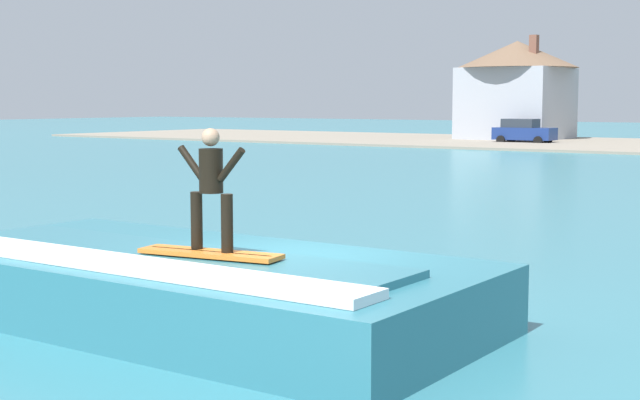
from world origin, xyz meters
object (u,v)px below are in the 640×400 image
at_px(surfer, 211,183).
at_px(house_with_chimney, 517,86).
at_px(surfboard, 210,253).
at_px(wave_crest, 187,286).
at_px(car_near_shore, 523,131).

bearing_deg(surfer, house_with_chimney, 109.23).
bearing_deg(surfboard, surfer, 101.50).
bearing_deg(house_with_chimney, surfer, -70.77).
relative_size(surfboard, house_with_chimney, 0.22).
xyz_separation_m(wave_crest, surfboard, (0.80, -0.40, 0.60)).
bearing_deg(house_with_chimney, car_near_shore, -61.93).
xyz_separation_m(wave_crest, surfer, (0.79, -0.35, 1.54)).
relative_size(wave_crest, surfboard, 4.13).
height_order(wave_crest, house_with_chimney, house_with_chimney).
distance_m(surfboard, house_with_chimney, 64.33).
bearing_deg(wave_crest, surfer, -23.69).
height_order(surfer, house_with_chimney, house_with_chimney).
bearing_deg(car_near_shore, house_with_chimney, 118.07).
xyz_separation_m(surfboard, surfer, (-0.01, 0.05, 0.94)).
distance_m(wave_crest, surfboard, 1.07).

